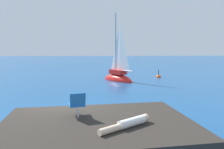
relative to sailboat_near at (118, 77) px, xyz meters
name	(u,v)px	position (x,y,z in m)	size (l,w,h in m)	color
ground_plane	(68,122)	(-3.09, -11.47, -0.39)	(160.00, 160.00, 0.00)	navy
shore_ledge	(98,137)	(-1.76, -14.16, 0.09)	(5.66, 3.79, 0.96)	#2D2823
boulder_seaward	(75,130)	(-2.66, -12.42, -0.39)	(0.72, 0.58, 0.40)	#2A2626
boulder_inland	(47,126)	(-3.85, -11.92, -0.39)	(1.41, 1.13, 0.78)	#312422
sailboat_near	(118,77)	(0.00, 0.00, 0.00)	(3.27, 3.76, 7.13)	red
person_sunbather	(128,123)	(-0.92, -14.70, 0.69)	(1.51, 1.13, 0.25)	white
beach_chair	(77,103)	(-2.41, -13.67, 1.02)	(0.61, 0.69, 0.80)	blue
marker_buoy	(158,77)	(4.54, 2.06, -0.38)	(0.56, 0.56, 1.13)	#EA5114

